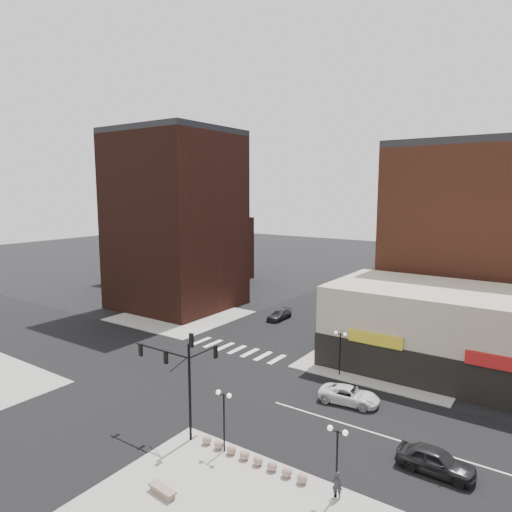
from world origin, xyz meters
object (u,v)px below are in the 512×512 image
Objects in this scene: street_lamp_se_b at (337,444)px; dark_sedan_north at (279,315)px; street_lamp_se_a at (224,406)px; traffic_signal at (183,368)px; stone_bench at (162,491)px; white_suv at (349,395)px; pedestrian at (337,484)px; dark_sedan_east at (436,461)px; street_lamp_ne at (340,342)px.

street_lamp_se_b reaches higher than dark_sedan_north.
street_lamp_se_a reaches higher than dark_sedan_north.
traffic_signal is 4.12m from street_lamp_se_a.
stone_bench is (-8.19, -5.39, -2.94)m from street_lamp_se_b.
traffic_signal is 14.26m from white_suv.
dark_sedan_north is 2.80× the size of pedestrian.
dark_sedan_east is at bearing -132.54° from white_suv.
white_suv is 2.54× the size of stone_bench.
street_lamp_se_b is 0.89× the size of dark_sedan_east.
street_lamp_ne is 0.95× the size of dark_sedan_north.
traffic_signal is 1.87× the size of street_lamp_se_b.
traffic_signal reaches higher than white_suv.
dark_sedan_east is (15.77, 5.51, -4.17)m from traffic_signal.
street_lamp_ne reaches higher than dark_sedan_north.
stone_bench is at bearing -93.17° from street_lamp_ne.
pedestrian is (4.11, -11.36, 0.23)m from white_suv.
pedestrian is (7.06, -16.00, -2.39)m from street_lamp_ne.
street_lamp_ne reaches higher than stone_bench.
stone_bench is (13.24, -34.14, -0.28)m from dark_sedan_north.
street_lamp_ne is 6.09m from white_suv.
stone_bench is at bearing -57.26° from traffic_signal.
pedestrian is at bearing -0.82° from traffic_signal.
pedestrian is 0.82× the size of stone_bench.
street_lamp_se_b is 2.39m from pedestrian.
dark_sedan_east is at bearing -43.16° from street_lamp_ne.
pedestrian is (8.06, 0.00, -2.39)m from street_lamp_se_a.
traffic_signal is 1.60× the size of white_suv.
street_lamp_ne is 21.63m from stone_bench.
dark_sedan_east reaches higher than stone_bench.
street_lamp_se_b is at bearing -66.37° from street_lamp_ne.
white_suv is at bearing 81.35° from stone_bench.
pedestrian is at bearing 0.00° from street_lamp_se_b.
pedestrian is at bearing 38.41° from stone_bench.
dark_sedan_east is at bearing -41.49° from dark_sedan_north.
pedestrian is at bearing 146.12° from dark_sedan_east.
street_lamp_se_a is at bearing -64.25° from dark_sedan_north.
stone_bench is at bearing -146.62° from street_lamp_se_b.
traffic_signal is 1.87× the size of street_lamp_se_a.
stone_bench is (-0.19, -5.39, -2.94)m from street_lamp_se_a.
pedestrian is (11.82, -0.17, -4.06)m from traffic_signal.
street_lamp_ne is at bearing 113.63° from street_lamp_se_b.
dark_sedan_north is (-9.67, 28.57, -4.33)m from traffic_signal.
pedestrian is 9.87m from stone_bench.
street_lamp_ne is (1.00, 16.00, 0.00)m from street_lamp_se_a.
street_lamp_se_b is at bearing -167.72° from white_suv.
street_lamp_ne is at bearing -40.74° from dark_sedan_north.
street_lamp_ne reaches higher than white_suv.
street_lamp_ne is 0.89× the size of dark_sedan_east.
street_lamp_se_b reaches higher than stone_bench.
street_lamp_se_b is at bearing -0.82° from traffic_signal.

